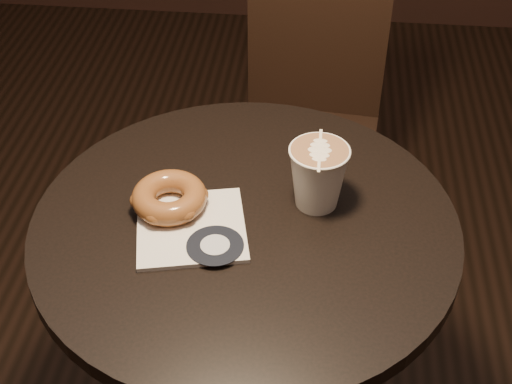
% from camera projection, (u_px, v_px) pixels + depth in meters
% --- Properties ---
extents(cafe_table, '(0.70, 0.70, 0.75)m').
position_uv_depth(cafe_table, '(246.00, 301.00, 1.29)').
color(cafe_table, black).
rests_on(cafe_table, ground).
extents(chair, '(0.40, 0.40, 0.92)m').
position_uv_depth(chair, '(310.00, 96.00, 1.88)').
color(chair, black).
rests_on(chair, ground).
extents(pastry_bag, '(0.20, 0.20, 0.01)m').
position_uv_depth(pastry_bag, '(191.00, 228.00, 1.14)').
color(pastry_bag, silver).
rests_on(pastry_bag, cafe_table).
extents(doughnut, '(0.12, 0.12, 0.04)m').
position_uv_depth(doughnut, '(169.00, 197.00, 1.16)').
color(doughnut, brown).
rests_on(doughnut, pastry_bag).
extents(latte_cup, '(0.10, 0.10, 0.11)m').
position_uv_depth(latte_cup, '(318.00, 177.00, 1.16)').
color(latte_cup, white).
rests_on(latte_cup, cafe_table).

